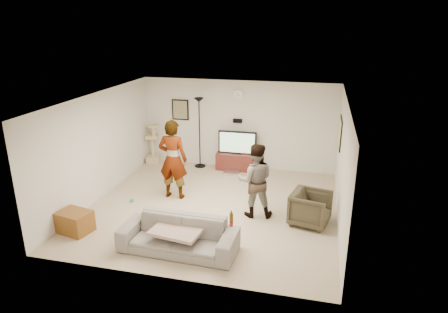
% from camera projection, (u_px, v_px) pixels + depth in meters
% --- Properties ---
extents(floor, '(5.50, 5.50, 0.02)m').
position_uv_depth(floor, '(213.00, 207.00, 9.16)').
color(floor, '#C3B992').
rests_on(floor, ground).
extents(ceiling, '(5.50, 5.50, 0.02)m').
position_uv_depth(ceiling, '(212.00, 98.00, 8.34)').
color(ceiling, white).
rests_on(ceiling, wall_back).
extents(wall_back, '(5.50, 0.04, 2.50)m').
position_uv_depth(wall_back, '(238.00, 125.00, 11.28)').
color(wall_back, silver).
rests_on(wall_back, floor).
extents(wall_front, '(5.50, 0.04, 2.50)m').
position_uv_depth(wall_front, '(166.00, 210.00, 6.22)').
color(wall_front, silver).
rests_on(wall_front, floor).
extents(wall_left, '(0.04, 5.50, 2.50)m').
position_uv_depth(wall_left, '(99.00, 146.00, 9.37)').
color(wall_left, silver).
rests_on(wall_left, floor).
extents(wall_right, '(0.04, 5.50, 2.50)m').
position_uv_depth(wall_right, '(342.00, 165.00, 8.13)').
color(wall_right, silver).
rests_on(wall_right, floor).
extents(wall_clock, '(0.26, 0.04, 0.26)m').
position_uv_depth(wall_clock, '(238.00, 95.00, 10.97)').
color(wall_clock, silver).
rests_on(wall_clock, wall_back).
extents(wall_speaker, '(0.25, 0.10, 0.10)m').
position_uv_depth(wall_speaker, '(238.00, 121.00, 11.18)').
color(wall_speaker, black).
rests_on(wall_speaker, wall_back).
extents(picture_back, '(0.42, 0.03, 0.52)m').
position_uv_depth(picture_back, '(180.00, 110.00, 11.53)').
color(picture_back, '#7A7552').
rests_on(picture_back, wall_back).
extents(picture_right, '(0.03, 0.78, 0.62)m').
position_uv_depth(picture_right, '(340.00, 133.00, 9.53)').
color(picture_right, '#D6CC59').
rests_on(picture_right, wall_right).
extents(tv_stand, '(1.17, 0.45, 0.49)m').
position_uv_depth(tv_stand, '(237.00, 161.00, 11.37)').
color(tv_stand, '#491B16').
rests_on(tv_stand, floor).
extents(console_box, '(0.40, 0.30, 0.07)m').
position_uv_depth(console_box, '(231.00, 173.00, 11.09)').
color(console_box, silver).
rests_on(console_box, floor).
extents(tv, '(1.08, 0.08, 0.64)m').
position_uv_depth(tv, '(237.00, 142.00, 11.19)').
color(tv, black).
rests_on(tv, tv_stand).
extents(tv_screen, '(0.99, 0.01, 0.56)m').
position_uv_depth(tv_screen, '(237.00, 143.00, 11.15)').
color(tv_screen, '#28ED3E').
rests_on(tv_screen, tv).
extents(floor_lamp, '(0.32, 0.32, 2.01)m').
position_uv_depth(floor_lamp, '(200.00, 133.00, 11.36)').
color(floor_lamp, black).
rests_on(floor_lamp, floor).
extents(cat_tree, '(0.45, 0.45, 1.18)m').
position_uv_depth(cat_tree, '(152.00, 143.00, 11.83)').
color(cat_tree, tan).
rests_on(cat_tree, floor).
extents(person_left, '(0.71, 0.48, 1.91)m').
position_uv_depth(person_left, '(173.00, 159.00, 9.37)').
color(person_left, '#AAA7B5').
rests_on(person_left, floor).
extents(person_right, '(0.90, 0.76, 1.63)m').
position_uv_depth(person_right, '(255.00, 180.00, 8.51)').
color(person_right, teal).
rests_on(person_right, floor).
extents(sofa, '(2.18, 0.91, 0.63)m').
position_uv_depth(sofa, '(178.00, 235.00, 7.33)').
color(sofa, slate).
rests_on(sofa, floor).
extents(throw_blanket, '(0.99, 0.82, 0.06)m').
position_uv_depth(throw_blanket, '(178.00, 230.00, 7.29)').
color(throw_blanket, tan).
rests_on(throw_blanket, sofa).
extents(beer_bottle, '(0.06, 0.06, 0.25)m').
position_uv_depth(beer_bottle, '(231.00, 220.00, 6.96)').
color(beer_bottle, '#462A08').
rests_on(beer_bottle, sofa).
extents(armchair, '(0.93, 0.91, 0.71)m').
position_uv_depth(armchair, '(310.00, 208.00, 8.28)').
color(armchair, '#363121').
rests_on(armchair, floor).
extents(side_table, '(0.74, 0.61, 0.43)m').
position_uv_depth(side_table, '(75.00, 222.00, 8.02)').
color(side_table, brown).
rests_on(side_table, floor).
extents(toy_ball, '(0.09, 0.09, 0.09)m').
position_uv_depth(toy_ball, '(132.00, 200.00, 9.39)').
color(toy_ball, '#02AF8C').
rests_on(toy_ball, floor).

